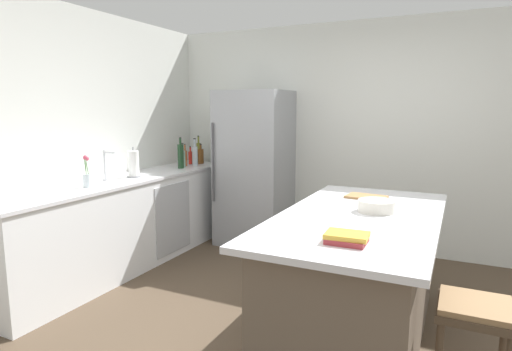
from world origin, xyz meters
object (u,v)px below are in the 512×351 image
Objects in this scene: hot_sauce_bottle at (190,157)px; soda_bottle at (195,155)px; refrigerator at (254,168)px; whiskey_bottle at (201,156)px; paper_towel_roll at (134,164)px; cookbook_stack at (347,238)px; kitchen_island at (357,276)px; mixing_bowl at (377,206)px; sink_faucet at (106,165)px; wine_bottle at (181,156)px; gin_bottle at (183,158)px; bar_stool at (474,325)px; flower_vase at (87,176)px; cutting_board at (366,197)px; vinegar_bottle at (185,158)px; olive_oil_bottle at (199,152)px.

hot_sauce_bottle is 0.67× the size of soda_bottle.
whiskey_bottle is (-0.79, 0.04, 0.11)m from refrigerator.
cookbook_stack is (2.51, -1.16, -0.13)m from paper_towel_roll.
mixing_bowl reaches higher than kitchen_island.
kitchen_island is 6.81× the size of sink_faucet.
wine_bottle is (-0.76, -0.43, 0.16)m from refrigerator.
gin_bottle reaches higher than kitchen_island.
paper_towel_roll is 0.85m from gin_bottle.
gin_bottle is at bearing 154.27° from mixing_bowl.
soda_bottle reaches higher than cookbook_stack.
soda_bottle is (-3.10, 2.14, 0.51)m from bar_stool.
flower_vase reaches higher than hot_sauce_bottle.
hot_sauce_bottle is 2.65m from cutting_board.
gin_bottle reaches higher than cookbook_stack.
refrigerator is at bearing 135.73° from bar_stool.
wine_bottle reaches higher than mixing_bowl.
sink_faucet is 0.81× the size of wine_bottle.
refrigerator is 1.74m from sink_faucet.
sink_faucet is 1.31× the size of hot_sauce_bottle.
soda_bottle is 1.17× the size of gin_bottle.
mixing_bowl is (2.50, 0.28, -0.08)m from flower_vase.
whiskey_bottle is 0.47m from wine_bottle.
whiskey_bottle is at bearing 147.53° from mixing_bowl.
gin_bottle is at bearing -92.14° from whiskey_bottle.
refrigerator is at bearing 3.65° from hot_sauce_bottle.
vinegar_bottle is at bearing 108.35° from gin_bottle.
refrigerator is 4.97× the size of wine_bottle.
flower_vase reaches higher than kitchen_island.
bar_stool is 1.89× the size of olive_oil_bottle.
kitchen_island is 7.00× the size of flower_vase.
olive_oil_bottle reaches higher than soda_bottle.
soda_bottle is (0.13, -0.09, 0.04)m from hot_sauce_bottle.
soda_bottle is at bearing 145.37° from bar_stool.
whiskey_bottle is at bearing 87.86° from gin_bottle.
olive_oil_bottle is at bearing 146.97° from mixing_bowl.
soda_bottle reaches higher than kitchen_island.
cutting_board is (-0.79, 1.19, 0.37)m from bar_stool.
whiskey_bottle is (0.09, -0.10, -0.04)m from olive_oil_bottle.
refrigerator is at bearing 11.09° from soda_bottle.
wine_bottle is at bearing -66.88° from gin_bottle.
refrigerator is (-1.63, 1.68, 0.46)m from kitchen_island.
wine_bottle is at bearing 86.22° from paper_towel_roll.
hot_sauce_bottle is (-2.50, 1.63, 0.56)m from kitchen_island.
gin_bottle is (-0.01, -0.38, 0.01)m from whiskey_bottle.
olive_oil_bottle is (-2.51, 1.82, 0.61)m from kitchen_island.
kitchen_island is at bearing -30.42° from vinegar_bottle.
bar_stool is at bearing -8.35° from flower_vase.
paper_towel_roll is at bearing -86.68° from hot_sauce_bottle.
vinegar_bottle is (-0.05, 1.59, 0.00)m from flower_vase.
bar_stool is 3.66m from wine_bottle.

